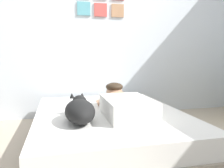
% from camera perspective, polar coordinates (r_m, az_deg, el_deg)
% --- Properties ---
extents(ground_plane, '(12.96, 12.96, 0.00)m').
position_cam_1_polar(ground_plane, '(2.14, 5.06, -17.45)').
color(ground_plane, tan).
extents(back_wall, '(4.48, 0.12, 2.50)m').
position_cam_1_polar(back_wall, '(3.42, -2.93, 13.21)').
color(back_wall, silver).
rests_on(back_wall, ground).
extents(bed, '(1.53, 1.94, 0.31)m').
position_cam_1_polar(bed, '(2.42, -0.71, -10.58)').
color(bed, gray).
rests_on(bed, ground).
extents(pillow, '(0.52, 0.32, 0.11)m').
position_cam_1_polar(pillow, '(2.90, 2.08, -3.24)').
color(pillow, white).
rests_on(pillow, bed).
extents(person_lying, '(0.43, 0.92, 0.27)m').
position_cam_1_polar(person_lying, '(2.28, 2.70, -4.81)').
color(person_lying, white).
rests_on(person_lying, bed).
extents(dog, '(0.26, 0.57, 0.21)m').
position_cam_1_polar(dog, '(2.02, -8.18, -6.53)').
color(dog, black).
rests_on(dog, bed).
extents(coffee_cup, '(0.12, 0.09, 0.07)m').
position_cam_1_polar(coffee_cup, '(2.71, 3.76, -4.34)').
color(coffee_cup, teal).
rests_on(coffee_cup, bed).
extents(cell_phone, '(0.07, 0.14, 0.01)m').
position_cam_1_polar(cell_phone, '(2.46, 4.45, -6.37)').
color(cell_phone, black).
rests_on(cell_phone, bed).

